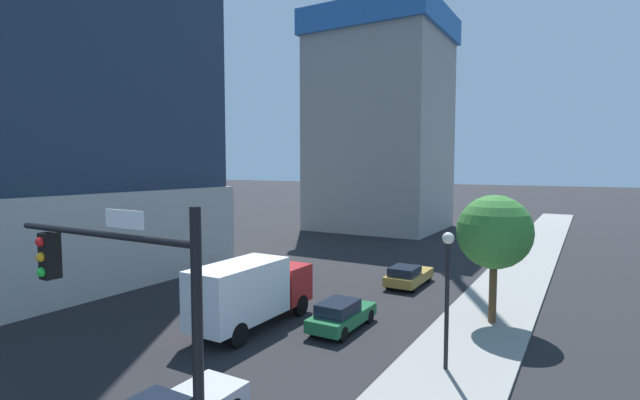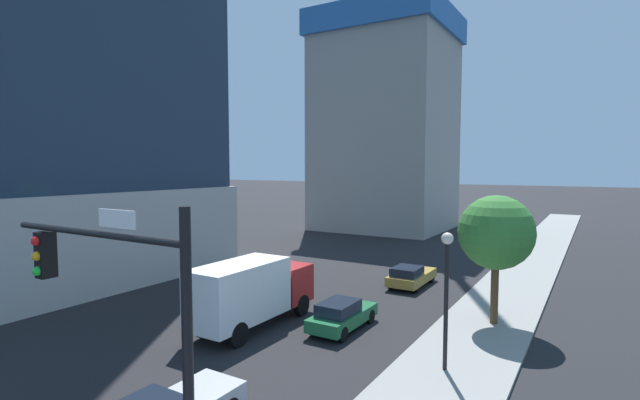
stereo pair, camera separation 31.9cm
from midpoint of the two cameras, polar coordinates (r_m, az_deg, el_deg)
name	(u,v)px [view 2 (the right image)]	position (r m, az deg, el deg)	size (l,w,h in m)	color
sidewalk	(480,333)	(23.22, 19.51, -15.21)	(4.24, 120.00, 0.15)	gray
construction_building	(386,112)	(58.20, 8.27, 10.69)	(18.21, 22.92, 34.59)	#9E9B93
traffic_light_pole	(121,313)	(10.14, -22.49, -12.82)	(5.54, 0.48, 6.85)	black
street_lamp	(447,279)	(17.83, 15.85, -9.35)	(0.44, 0.44, 5.14)	black
street_tree	(496,233)	(23.59, 21.28, -3.80)	(3.55, 3.55, 6.19)	brown
car_green	(342,315)	(22.41, 3.11, -13.97)	(1.72, 4.17, 1.43)	#1E6638
car_gold	(411,276)	(30.58, 11.43, -9.15)	(1.89, 4.43, 1.38)	#AD8938
box_truck	(251,290)	(22.49, -8.07, -10.99)	(2.26, 7.15, 3.27)	#B21E1E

